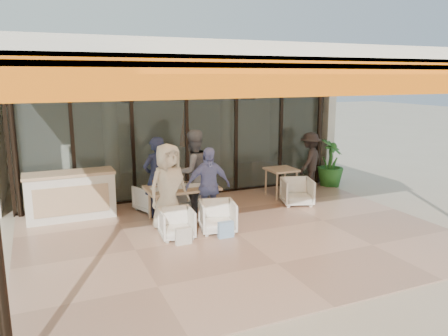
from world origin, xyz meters
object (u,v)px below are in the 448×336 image
object	(u,v)px
diner_periwinkle	(208,186)
side_table	(281,173)
chair_far_right	(187,194)
side_chair	(297,190)
chair_far_left	(152,197)
diner_navy	(156,178)
dining_table	(181,189)
potted_palm	(330,163)
diner_cream	(168,188)
host_counter	(71,195)
chair_near_left	(177,222)
chair_near_right	(218,215)
diner_grey	(193,172)
standing_woman	(310,161)

from	to	relation	value
diner_periwinkle	side_table	xyz separation A→B (m)	(2.46, 1.21, -0.18)
chair_far_right	side_chair	bearing A→B (deg)	169.78
chair_far_left	diner_navy	bearing A→B (deg)	68.55
chair_far_left	dining_table	bearing A→B (deg)	92.24
dining_table	chair_far_left	distance (m)	1.09
chair_far_right	side_chair	size ratio (longest dim) A/B	0.85
dining_table	potted_palm	size ratio (longest dim) A/B	1.14
diner_cream	diner_periwinkle	xyz separation A→B (m)	(0.84, -0.00, -0.06)
chair_far_left	side_chair	size ratio (longest dim) A/B	0.94
host_counter	potted_palm	xyz separation A→B (m)	(6.88, 0.17, 0.13)
chair_far_left	chair_near_left	xyz separation A→B (m)	(0.00, -1.90, -0.02)
chair_far_left	potted_palm	distance (m)	5.16
dining_table	chair_near_right	xyz separation A→B (m)	(0.43, -0.96, -0.34)
dining_table	chair_far_right	size ratio (longest dim) A/B	2.49
diner_grey	diner_cream	xyz separation A→B (m)	(-0.84, -0.90, -0.06)
host_counter	side_table	world-z (taller)	host_counter
potted_palm	diner_navy	bearing A→B (deg)	-171.70
diner_periwinkle	side_table	bearing A→B (deg)	27.19
host_counter	chair_far_left	bearing A→B (deg)	-2.72
chair_far_right	diner_cream	size ratio (longest dim) A/B	0.34
chair_near_right	diner_grey	size ratio (longest dim) A/B	0.37
chair_far_left	diner_periwinkle	xyz separation A→B (m)	(0.84, -1.40, 0.48)
chair_near_left	diner_grey	distance (m)	1.75
chair_near_right	potted_palm	bearing A→B (deg)	38.81
diner_grey	standing_woman	bearing A→B (deg)	-178.36
diner_cream	potted_palm	world-z (taller)	diner_cream
chair_far_right	side_chair	xyz separation A→B (m)	(2.46, -0.94, 0.05)
host_counter	chair_near_right	bearing A→B (deg)	-37.61
dining_table	chair_near_left	world-z (taller)	dining_table
chair_near_left	standing_woman	size ratio (longest dim) A/B	0.41
diner_grey	potted_palm	distance (m)	4.38
host_counter	chair_near_left	distance (m)	2.64
chair_near_left	diner_navy	world-z (taller)	diner_navy
chair_far_left	chair_far_right	distance (m)	0.84
chair_near_right	diner_cream	bearing A→B (deg)	161.51
diner_grey	diner_periwinkle	distance (m)	0.91
chair_far_left	potted_palm	xyz separation A→B (m)	(5.15, 0.25, 0.33)
chair_far_left	standing_woman	distance (m)	4.45
chair_far_left	diner_cream	world-z (taller)	diner_cream
diner_cream	standing_woman	world-z (taller)	diner_cream
dining_table	potted_palm	bearing A→B (deg)	14.17
host_counter	standing_woman	distance (m)	6.17
side_chair	standing_woman	distance (m)	1.66
diner_navy	chair_far_left	bearing A→B (deg)	-110.67
diner_periwinkle	side_table	size ratio (longest dim) A/B	2.19
host_counter	side_chair	world-z (taller)	host_counter
diner_grey	diner_cream	size ratio (longest dim) A/B	1.07
side_chair	host_counter	bearing A→B (deg)	-173.57
dining_table	side_table	world-z (taller)	dining_table
diner_cream	chair_near_left	bearing A→B (deg)	-106.46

